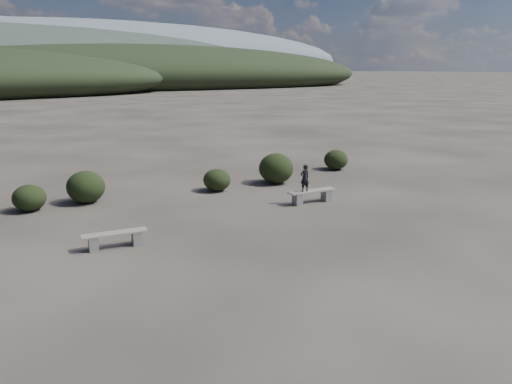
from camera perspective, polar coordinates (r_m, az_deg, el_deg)
ground at (r=11.83m, az=6.62°, el=-9.03°), size 1200.00×1200.00×0.00m
bench_left at (r=13.69m, az=-15.80°, el=-5.11°), size 1.70×0.52×0.42m
bench_right at (r=17.60m, az=6.44°, el=-0.37°), size 1.82×0.51×0.45m
seated_person at (r=17.28m, az=5.60°, el=1.59°), size 0.36×0.24×0.94m
shrub_a at (r=18.10m, az=-24.49°, el=-0.61°), size 1.08×1.08×0.88m
shrub_b at (r=18.46m, az=-18.87°, el=0.56°), size 1.32×1.32×1.13m
shrub_c at (r=19.25m, az=-4.49°, el=1.39°), size 1.06×1.06×0.85m
shrub_d at (r=20.45m, az=2.31°, el=2.72°), size 1.41×1.41×1.24m
shrub_e at (r=23.58m, az=9.13°, el=3.67°), size 1.11×1.11×0.92m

